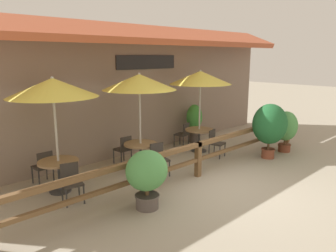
# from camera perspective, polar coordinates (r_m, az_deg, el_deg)

# --- Properties ---
(ground_plane) EXTENTS (60.00, 60.00, 0.00)m
(ground_plane) POSITION_cam_1_polar(r_m,az_deg,el_deg) (8.44, 10.68, -10.43)
(ground_plane) COLOR #9E937F
(building_facade) EXTENTS (14.28, 1.49, 4.23)m
(building_facade) POSITION_cam_1_polar(r_m,az_deg,el_deg) (10.74, -7.05, 6.48)
(building_facade) COLOR gray
(building_facade) RESTS_ON ground
(patio_railing) EXTENTS (10.40, 0.14, 0.95)m
(patio_railing) POSITION_cam_1_polar(r_m,az_deg,el_deg) (8.81, 5.28, -4.48)
(patio_railing) COLOR brown
(patio_railing) RESTS_ON ground
(patio_umbrella_near) EXTENTS (2.05, 2.05, 2.76)m
(patio_umbrella_near) POSITION_cam_1_polar(r_m,az_deg,el_deg) (7.87, -19.43, 6.31)
(patio_umbrella_near) COLOR #B7B2A8
(patio_umbrella_near) RESTS_ON ground
(dining_table_near) EXTENTS (0.95, 0.95, 0.77)m
(dining_table_near) POSITION_cam_1_polar(r_m,az_deg,el_deg) (8.26, -18.51, -6.78)
(dining_table_near) COLOR olive
(dining_table_near) RESTS_ON ground
(chair_near_streetside) EXTENTS (0.50, 0.50, 0.87)m
(chair_near_streetside) POSITION_cam_1_polar(r_m,az_deg,el_deg) (7.67, -16.47, -9.13)
(chair_near_streetside) COLOR #332D28
(chair_near_streetside) RESTS_ON ground
(chair_near_wallside) EXTENTS (0.44, 0.44, 0.87)m
(chair_near_wallside) POSITION_cam_1_polar(r_m,az_deg,el_deg) (8.90, -20.89, -6.46)
(chair_near_wallside) COLOR #332D28
(chair_near_wallside) RESTS_ON ground
(patio_umbrella_middle) EXTENTS (2.05, 2.05, 2.76)m
(patio_umbrella_middle) POSITION_cam_1_polar(r_m,az_deg,el_deg) (9.06, -5.02, 7.63)
(patio_umbrella_middle) COLOR #B7B2A8
(patio_umbrella_middle) RESTS_ON ground
(dining_table_middle) EXTENTS (0.95, 0.95, 0.77)m
(dining_table_middle) POSITION_cam_1_polar(r_m,az_deg,el_deg) (9.39, -4.81, -3.90)
(dining_table_middle) COLOR olive
(dining_table_middle) RESTS_ON ground
(chair_middle_streetside) EXTENTS (0.51, 0.51, 0.87)m
(chair_middle_streetside) POSITION_cam_1_polar(r_m,az_deg,el_deg) (8.95, -1.61, -5.52)
(chair_middle_streetside) COLOR #332D28
(chair_middle_streetside) RESTS_ON ground
(chair_middle_wallside) EXTENTS (0.43, 0.43, 0.87)m
(chair_middle_wallside) POSITION_cam_1_polar(r_m,az_deg,el_deg) (9.92, -7.73, -3.86)
(chair_middle_wallside) COLOR #332D28
(chair_middle_wallside) RESTS_ON ground
(patio_umbrella_far) EXTENTS (2.05, 2.05, 2.76)m
(patio_umbrella_far) POSITION_cam_1_polar(r_m,az_deg,el_deg) (10.88, 5.66, 8.37)
(patio_umbrella_far) COLOR #B7B2A8
(patio_umbrella_far) RESTS_ON ground
(dining_table_far) EXTENTS (0.95, 0.95, 0.77)m
(dining_table_far) POSITION_cam_1_polar(r_m,az_deg,el_deg) (11.17, 5.45, -1.31)
(dining_table_far) COLOR olive
(dining_table_far) RESTS_ON ground
(chair_far_streetside) EXTENTS (0.50, 0.50, 0.87)m
(chair_far_streetside) POSITION_cam_1_polar(r_m,az_deg,el_deg) (10.67, 8.26, -2.73)
(chair_far_streetside) COLOR #332D28
(chair_far_streetside) RESTS_ON ground
(chair_far_wallside) EXTENTS (0.50, 0.50, 0.87)m
(chair_far_wallside) POSITION_cam_1_polar(r_m,az_deg,el_deg) (11.70, 2.65, -1.29)
(chair_far_wallside) COLOR #332D28
(chair_far_wallside) RESTS_ON ground
(potted_plant_corner_fern) EXTENTS (0.93, 0.84, 1.28)m
(potted_plant_corner_fern) POSITION_cam_1_polar(r_m,az_deg,el_deg) (6.97, -3.71, -8.32)
(potted_plant_corner_fern) COLOR #564C47
(potted_plant_corner_fern) RESTS_ON ground
(potted_plant_tall_tropical) EXTENTS (1.16, 1.05, 1.75)m
(potted_plant_tall_tropical) POSITION_cam_1_polar(r_m,az_deg,el_deg) (10.76, 17.30, 0.18)
(potted_plant_tall_tropical) COLOR brown
(potted_plant_tall_tropical) RESTS_ON ground
(potted_plant_broad_leaf) EXTENTS (0.84, 0.76, 1.39)m
(potted_plant_broad_leaf) POSITION_cam_1_polar(r_m,az_deg,el_deg) (11.72, 19.82, -0.25)
(potted_plant_broad_leaf) COLOR brown
(potted_plant_broad_leaf) RESTS_ON ground
(potted_plant_small_flowering) EXTENTS (0.63, 0.57, 1.43)m
(potted_plant_small_flowering) POSITION_cam_1_polar(r_m,az_deg,el_deg) (12.32, 4.61, 1.10)
(potted_plant_small_flowering) COLOR #564C47
(potted_plant_small_flowering) RESTS_ON ground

